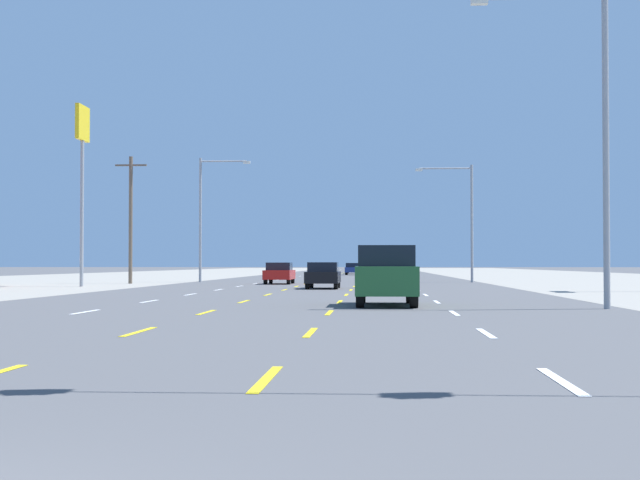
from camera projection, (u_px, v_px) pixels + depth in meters
ground_plane at (336, 282)px, 70.16m from camera, size 572.00×572.00×0.00m
lot_apron_left at (16, 281)px, 71.65m from camera, size 28.00×440.00×0.01m
lane_markings at (350, 275)px, 108.57m from camera, size 10.64×227.60×0.01m
suv_inner_right_nearest at (386, 275)px, 30.78m from camera, size 1.98×4.90×1.98m
sedan_center_turn_near at (323, 275)px, 51.53m from camera, size 1.80×4.50×1.46m
sedan_inner_left_mid at (279, 273)px, 63.22m from camera, size 1.80×4.50×1.46m
suv_inner_right_midfar at (384, 268)px, 70.42m from camera, size 1.98×4.90×1.98m
sedan_center_turn_far at (353, 269)px, 113.33m from camera, size 1.80×4.50×1.46m
sedan_center_turn_farther at (353, 268)px, 130.70m from camera, size 1.80×4.50×1.46m
pole_sign_left_row_1 at (82, 149)px, 56.17m from camera, size 0.24×2.11×10.96m
streetlight_right_row_0 at (592, 123)px, 28.64m from camera, size 4.21×0.26×9.92m
streetlight_left_row_1 at (205, 210)px, 69.87m from camera, size 3.86×0.26×9.36m
streetlight_right_row_1 at (465, 213)px, 68.68m from camera, size 4.25×0.26×8.71m
utility_pole_left_row_1 at (131, 217)px, 64.23m from camera, size 2.20×0.26×8.81m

